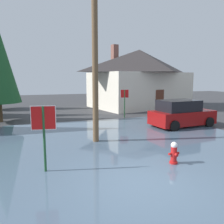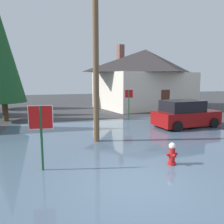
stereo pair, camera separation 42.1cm
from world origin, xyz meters
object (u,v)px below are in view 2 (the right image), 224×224
fire_hydrant (172,154)px  pine_tree_tall_left (1,61)px  utility_pole (96,55)px  parked_car (185,114)px  stop_sign_far (129,98)px  pine_tree_short_left (2,58)px  stop_sign_near (41,125)px  house (145,78)px

fire_hydrant → pine_tree_tall_left: pine_tree_tall_left is taller
fire_hydrant → pine_tree_tall_left: size_ratio=0.10×
utility_pole → parked_car: size_ratio=1.88×
fire_hydrant → stop_sign_far: (2.21, 9.76, 1.15)m
fire_hydrant → parked_car: (4.30, 5.42, 0.40)m
fire_hydrant → pine_tree_short_left: bearing=121.6°
fire_hydrant → stop_sign_far: stop_sign_far is taller
fire_hydrant → parked_car: parked_car is taller
fire_hydrant → utility_pole: size_ratio=0.10×
stop_sign_near → pine_tree_short_left: 10.93m
stop_sign_far → pine_tree_tall_left: bearing=139.8°
parked_car → pine_tree_tall_left: bearing=133.5°
house → pine_tree_short_left: bearing=-161.0°
stop_sign_near → utility_pole: size_ratio=0.28×
utility_pole → fire_hydrant: bearing=-64.1°
stop_sign_far → fire_hydrant: bearing=-102.8°
stop_sign_near → parked_car: 9.83m
stop_sign_far → pine_tree_short_left: 9.59m
fire_hydrant → pine_tree_short_left: pine_tree_short_left is taller
pine_tree_short_left → pine_tree_tall_left: bearing=99.0°
fire_hydrant → parked_car: size_ratio=0.20×
house → pine_tree_tall_left: size_ratio=1.41×
utility_pole → pine_tree_short_left: size_ratio=1.03×
stop_sign_far → house: house is taller
pine_tree_tall_left → parked_car: bearing=-46.5°
utility_pole → pine_tree_tall_left: size_ratio=0.98×
parked_car → pine_tree_short_left: 13.02m
utility_pole → pine_tree_short_left: utility_pole is taller
fire_hydrant → house: (6.34, 15.61, 2.75)m
stop_sign_far → house: 7.34m
pine_tree_short_left → house: bearing=19.0°
utility_pole → pine_tree_short_left: 8.87m
house → fire_hydrant: bearing=-112.1°
fire_hydrant → pine_tree_tall_left: bearing=113.5°
fire_hydrant → house: 17.08m
stop_sign_far → pine_tree_short_left: pine_tree_short_left is taller
parked_car → house: bearing=78.7°
house → parked_car: size_ratio=2.68×
stop_sign_near → parked_car: stop_sign_near is taller
pine_tree_tall_left → fire_hydrant: bearing=-66.5°
stop_sign_far → pine_tree_short_left: bearing=171.7°
parked_car → pine_tree_short_left: (-11.13, 5.66, 3.69)m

